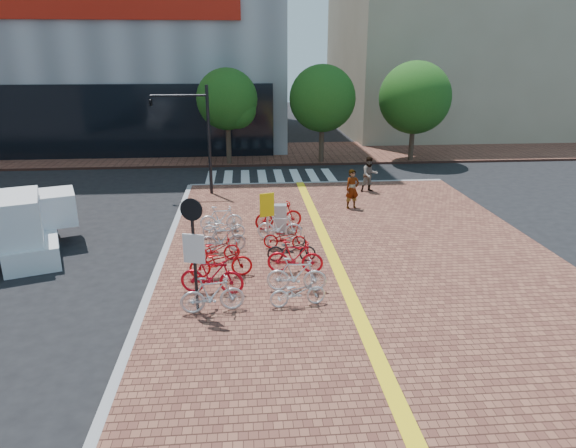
{
  "coord_description": "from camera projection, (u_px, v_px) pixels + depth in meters",
  "views": [
    {
      "loc": [
        -1.01,
        -15.42,
        7.05
      ],
      "look_at": [
        0.44,
        1.52,
        1.3
      ],
      "focal_mm": 32.0,
      "sensor_mm": 36.0,
      "label": 1
    }
  ],
  "objects": [
    {
      "name": "bike_8",
      "position": [
        296.0,
        275.0,
        15.34
      ],
      "size": [
        1.85,
        0.72,
        1.09
      ],
      "primitive_type": "imported",
      "rotation": [
        0.0,
        0.0,
        1.45
      ],
      "color": "silver",
      "rests_on": "sidewalk"
    },
    {
      "name": "pedestrian_a",
      "position": [
        352.0,
        189.0,
        23.44
      ],
      "size": [
        0.75,
        0.59,
        1.81
      ],
      "primitive_type": "imported",
      "rotation": [
        0.0,
        0.0,
        0.25
      ],
      "color": "gray",
      "rests_on": "sidewalk"
    },
    {
      "name": "pedestrian_b",
      "position": [
        370.0,
        174.0,
        26.23
      ],
      "size": [
        0.96,
        0.8,
        1.8
      ],
      "primitive_type": "imported",
      "rotation": [
        0.0,
        0.0,
        0.14
      ],
      "color": "#464B58",
      "rests_on": "sidewalk"
    },
    {
      "name": "far_sidewalk",
      "position": [
        259.0,
        154.0,
        36.69
      ],
      "size": [
        70.0,
        8.0,
        0.15
      ],
      "primitive_type": "cube",
      "color": "brown",
      "rests_on": "ground"
    },
    {
      "name": "kerb_west",
      "position": [
        120.0,
        370.0,
        11.82
      ],
      "size": [
        0.25,
        34.0,
        0.15
      ],
      "primitive_type": "cube",
      "color": "gray",
      "rests_on": "ground"
    },
    {
      "name": "ground",
      "position": [
        279.0,
        276.0,
        16.89
      ],
      "size": [
        120.0,
        120.0,
        0.0
      ],
      "primitive_type": "plane",
      "color": "black",
      "rests_on": "ground"
    },
    {
      "name": "notice_sign",
      "position": [
        193.0,
        242.0,
        13.6
      ],
      "size": [
        0.6,
        0.23,
        3.3
      ],
      "color": "black",
      "rests_on": "sidewalk"
    },
    {
      "name": "bike_1",
      "position": [
        212.0,
        276.0,
        15.21
      ],
      "size": [
        1.99,
        0.88,
        1.16
      ],
      "primitive_type": "imported",
      "rotation": [
        0.0,
        0.0,
        1.39
      ],
      "color": "#B80D1C",
      "rests_on": "sidewalk"
    },
    {
      "name": "traffic_light_pole",
      "position": [
        182.0,
        120.0,
        24.9
      ],
      "size": [
        2.88,
        1.11,
        5.37
      ],
      "color": "black",
      "rests_on": "sidewalk"
    },
    {
      "name": "tactile_strip",
      "position": [
        376.0,
        354.0,
        12.29
      ],
      "size": [
        0.4,
        34.0,
        0.01
      ],
      "primitive_type": "cube",
      "color": "yellow",
      "rests_on": "sidewalk"
    },
    {
      "name": "sidewalk",
      "position": [
        416.0,
        355.0,
        12.39
      ],
      "size": [
        14.0,
        34.0,
        0.15
      ],
      "primitive_type": "cube",
      "color": "brown",
      "rests_on": "ground"
    },
    {
      "name": "bike_6",
      "position": [
        221.0,
        219.0,
        20.59
      ],
      "size": [
        1.73,
        0.58,
        1.03
      ],
      "primitive_type": "imported",
      "rotation": [
        0.0,
        0.0,
        1.63
      ],
      "color": "white",
      "rests_on": "sidewalk"
    },
    {
      "name": "street_trees",
      "position": [
        339.0,
        100.0,
        32.46
      ],
      "size": [
        16.2,
        4.6,
        6.35
      ],
      "color": "#38281E",
      "rests_on": "far_sidewalk"
    },
    {
      "name": "bike_3",
      "position": [
        216.0,
        249.0,
        17.59
      ],
      "size": [
        1.76,
        0.89,
        0.88
      ],
      "primitive_type": "imported",
      "rotation": [
        0.0,
        0.0,
        1.76
      ],
      "color": "#B90D14",
      "rests_on": "sidewalk"
    },
    {
      "name": "bike_0",
      "position": [
        212.0,
        294.0,
        14.12
      ],
      "size": [
        1.83,
        0.73,
        1.07
      ],
      "primitive_type": "imported",
      "rotation": [
        0.0,
        0.0,
        1.7
      ],
      "color": "silver",
      "rests_on": "sidewalk"
    },
    {
      "name": "bike_11",
      "position": [
        285.0,
        238.0,
        18.7
      ],
      "size": [
        1.68,
        0.88,
        0.84
      ],
      "primitive_type": "imported",
      "rotation": [
        0.0,
        0.0,
        1.36
      ],
      "color": "#BA0D10",
      "rests_on": "sidewalk"
    },
    {
      "name": "bike_7",
      "position": [
        298.0,
        292.0,
        14.51
      ],
      "size": [
        1.69,
        0.79,
        0.85
      ],
      "primitive_type": "imported",
      "rotation": [
        0.0,
        0.0,
        1.71
      ],
      "color": "silver",
      "rests_on": "sidewalk"
    },
    {
      "name": "utility_box",
      "position": [
        280.0,
        218.0,
        20.53
      ],
      "size": [
        0.52,
        0.39,
        1.1
      ],
      "primitive_type": "cube",
      "rotation": [
        0.0,
        0.0,
        -0.06
      ],
      "color": "#BCBBC0",
      "rests_on": "sidewalk"
    },
    {
      "name": "bike_9",
      "position": [
        295.0,
        257.0,
        16.65
      ],
      "size": [
        1.89,
        0.78,
        1.1
      ],
      "primitive_type": "imported",
      "rotation": [
        0.0,
        0.0,
        1.42
      ],
      "color": "red",
      "rests_on": "sidewalk"
    },
    {
      "name": "yellow_sign",
      "position": [
        267.0,
        210.0,
        18.71
      ],
      "size": [
        0.54,
        0.22,
        2.03
      ],
      "color": "#B7B7BC",
      "rests_on": "sidewalk"
    },
    {
      "name": "building_beige",
      "position": [
        455.0,
        28.0,
        45.67
      ],
      "size": [
        20.0,
        18.0,
        18.0
      ],
      "primitive_type": "cube",
      "color": "gray",
      "rests_on": "ground"
    },
    {
      "name": "kerb_north",
      "position": [
        318.0,
        183.0,
        28.44
      ],
      "size": [
        14.0,
        0.25,
        0.15
      ],
      "primitive_type": "cube",
      "color": "gray",
      "rests_on": "ground"
    },
    {
      "name": "box_truck",
      "position": [
        29.0,
        226.0,
        18.29
      ],
      "size": [
        3.09,
        4.5,
        2.4
      ],
      "color": "silver",
      "rests_on": "ground"
    },
    {
      "name": "bike_12",
      "position": [
        280.0,
        227.0,
        19.6
      ],
      "size": [
        1.8,
        0.79,
        1.05
      ],
      "primitive_type": "imported",
      "rotation": [
        0.0,
        0.0,
        1.39
      ],
      "color": "silver",
      "rests_on": "sidewalk"
    },
    {
      "name": "bike_4",
      "position": [
        223.0,
        239.0,
        18.39
      ],
      "size": [
        1.7,
        0.62,
        1.0
      ],
      "primitive_type": "imported",
      "rotation": [
        0.0,
        0.0,
        1.66
      ],
      "color": "#A7A7AB",
      "rests_on": "sidewalk"
    },
    {
      "name": "bike_10",
      "position": [
        292.0,
        249.0,
        17.59
      ],
      "size": [
        1.7,
        0.68,
        0.88
      ],
      "primitive_type": "imported",
      "rotation": [
        0.0,
        0.0,
        1.51
      ],
      "color": "black",
      "rests_on": "sidewalk"
    },
    {
      "name": "bike_5",
      "position": [
        224.0,
        228.0,
        19.78
      ],
      "size": [
        1.65,
        0.6,
        0.86
      ],
      "primitive_type": "imported",
      "rotation": [
        0.0,
        0.0,
        1.55
      ],
      "color": "silver",
      "rests_on": "sidewalk"
    },
    {
      "name": "bike_13",
      "position": [
        279.0,
        215.0,
        20.74
      ],
      "size": [
        2.03,
        0.94,
        1.18
      ],
      "primitive_type": "imported",
      "rotation": [
        0.0,
        0.0,
        1.78
      ],
      "color": "#AA0C0E",
      "rests_on": "sidewalk"
    },
    {
      "name": "crosswalk",
      "position": [
        271.0,
        177.0,
        30.14
      ],
      "size": [
        7.5,
        4.0,
        0.01
      ],
      "color": "silver",
      "rests_on": "ground"
    },
    {
      "name": "bike_2",
      "position": [
        221.0,
        261.0,
        16.36
      ],
      "size": [
        2.06,
        0.86,
        1.05
      ],
      "primitive_type": "imported",
      "rotation": [
        0.0,
        0.0,
        1.65
      ],
      "color": "red",
      "rests_on": "sidewalk"
    }
  ]
}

